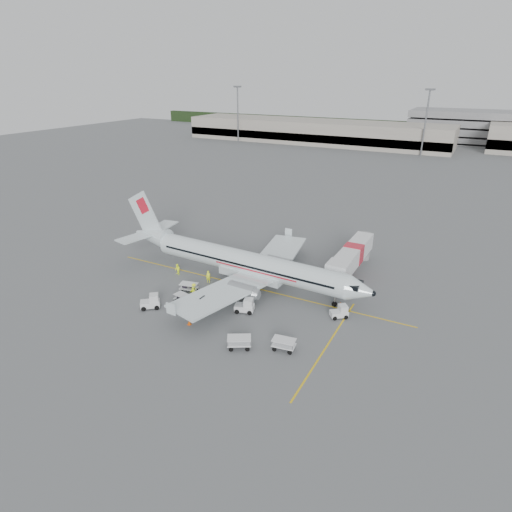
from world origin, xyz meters
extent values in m
plane|color=#56595B|center=(0.00, 0.00, 0.00)|extent=(360.00, 360.00, 0.00)
cube|color=yellow|center=(0.00, 0.00, 0.01)|extent=(44.00, 0.20, 0.01)
cube|color=yellow|center=(14.00, -8.00, 0.01)|extent=(0.20, 20.00, 0.01)
cone|color=#E74B03|center=(12.70, 0.51, 0.36)|extent=(0.44, 0.44, 0.71)
cone|color=#E74B03|center=(0.62, 16.26, 0.33)|extent=(0.41, 0.41, 0.66)
cone|color=#E74B03|center=(-1.52, -11.66, 0.33)|extent=(0.40, 0.40, 0.66)
imported|color=#EDFF20|center=(-5.64, -1.50, 0.87)|extent=(0.71, 0.55, 1.74)
imported|color=#EDFF20|center=(-10.96, -1.50, 0.82)|extent=(0.99, 0.90, 1.65)
imported|color=#EDFF20|center=(-5.31, -5.36, 0.81)|extent=(0.76, 1.12, 1.61)
imported|color=#EDFF20|center=(-4.72, -6.35, 0.83)|extent=(1.00, 0.47, 1.66)
camera|label=1|loc=(25.15, -45.56, 26.75)|focal=30.00mm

